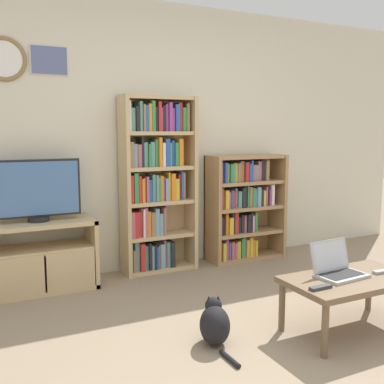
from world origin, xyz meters
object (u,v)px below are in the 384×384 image
Objects in this scene: laptop at (337,267)px; cat at (215,323)px; tv_stand at (42,256)px; television at (37,190)px; bookshelf_short at (241,206)px; coffee_table at (351,283)px; remote_far_from_laptop at (321,287)px; remote_near_laptop at (383,271)px; bookshelf_tall at (155,183)px.

cat is (-0.86, 0.18, -0.31)m from laptop.
television is at bearing 105.09° from tv_stand.
coffee_table is (-0.28, -1.84, -0.23)m from bookshelf_short.
television is 2.41m from remote_far_from_laptop.
cat is (0.86, -1.51, -0.17)m from tv_stand.
television reaches higher than tv_stand.
laptop is at bearing -62.43° from remote_far_from_laptop.
tv_stand is at bearing 50.77° from remote_near_laptop.
remote_near_laptop is at bearing -86.19° from remote_far_from_laptop.
bookshelf_tall reaches higher than tv_stand.
bookshelf_tall is at bearing 28.78° from remote_near_laptop.
remote_far_from_laptop is at bearing -79.96° from bookshelf_tall.
bookshelf_tall is 1.79m from cat.
television is 2.47m from laptop.
laptop is 0.93m from cat.
bookshelf_tall is 1.02m from bookshelf_short.
remote_near_laptop and remote_far_from_laptop have the same top height.
remote_far_from_laptop is at bearing -52.14° from tv_stand.
coffee_table is at bearing -44.70° from tv_stand.
television is (-0.01, 0.03, 0.57)m from tv_stand.
bookshelf_short is (0.97, -0.02, -0.30)m from bookshelf_tall.
remote_far_from_laptop is (1.44, -1.87, -0.48)m from television.
bookshelf_tall reaches higher than remote_near_laptop.
laptop is 0.35m from remote_near_laptop.
bookshelf_tall is 10.52× the size of remote_far_from_laptop.
coffee_table is 1.83× the size of cat.
tv_stand reaches higher than remote_far_from_laptop.
coffee_table is at bearing -77.75° from remote_far_from_laptop.
remote_far_from_laptop is (-0.62, -0.06, 0.00)m from remote_near_laptop.
television is at bearing 50.40° from remote_near_laptop.
remote_near_laptop is (-0.01, -1.87, -0.18)m from bookshelf_short.
coffee_table is 0.97m from cat.
tv_stand is 0.99× the size of coffee_table.
television is 1.10m from bookshelf_tall.
remote_far_from_laptop is (-0.63, -1.93, -0.18)m from bookshelf_short.
bookshelf_short is 1.88m from remote_near_laptop.
cat is at bearing 78.67° from remote_near_laptop.
remote_near_laptop is at bearing -63.06° from bookshelf_tall.
bookshelf_tall is at bearing 178.77° from bookshelf_short.
bookshelf_short reaches higher than coffee_table.
bookshelf_tall is 1.86× the size of coffee_table.
bookshelf_short is at bearing -19.53° from remote_far_from_laptop.
remote_far_from_laptop is at bearing -166.26° from coffee_table.
bookshelf_short is at bearing 1.48° from remote_near_laptop.
laptop is at bearing -44.83° from television.
tv_stand is 2.08m from bookshelf_short.
bookshelf_tall is at bearing 8.55° from remote_far_from_laptop.
remote_near_laptop reaches higher than coffee_table.
coffee_table is (0.69, -1.86, -0.53)m from bookshelf_tall.
bookshelf_short reaches higher than remote_far_from_laptop.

